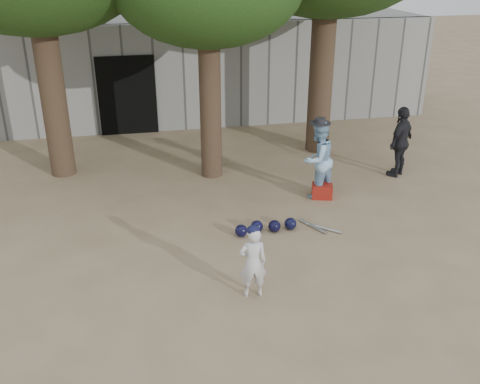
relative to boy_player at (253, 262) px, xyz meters
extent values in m
plane|color=#937C5E|center=(-0.43, 0.71, -0.57)|extent=(70.00, 70.00, 0.00)
imported|color=silver|center=(0.00, 0.00, 0.00)|extent=(0.43, 0.29, 1.14)
imported|color=#8FBBDE|center=(2.15, 3.29, 0.25)|extent=(1.00, 0.93, 1.63)
imported|color=black|center=(4.39, 4.00, 0.25)|extent=(1.00, 0.90, 1.64)
cube|color=maroon|center=(2.24, 3.16, -0.42)|extent=(0.49, 0.43, 0.30)
cube|color=gray|center=(-0.43, 8.71, 0.93)|extent=(16.00, 0.35, 3.00)
cube|color=black|center=(-1.63, 8.51, 0.53)|extent=(1.60, 0.08, 2.20)
cube|color=slate|center=(-0.43, 11.21, 0.93)|extent=(16.00, 5.00, 3.00)
sphere|color=black|center=(0.21, 1.84, -0.46)|extent=(0.23, 0.23, 0.23)
sphere|color=black|center=(0.53, 1.94, -0.46)|extent=(0.23, 0.23, 0.23)
sphere|color=black|center=(0.85, 1.88, -0.46)|extent=(0.23, 0.23, 0.23)
sphere|color=black|center=(1.17, 1.92, -0.46)|extent=(0.23, 0.23, 0.23)
cylinder|color=#ABADB2|center=(1.61, 1.90, -0.54)|extent=(0.37, 0.67, 0.06)
cylinder|color=#ABADB2|center=(1.79, 1.78, -0.54)|extent=(0.57, 0.53, 0.06)
cylinder|color=brown|center=(-3.23, 5.71, 2.18)|extent=(0.56, 0.56, 5.50)
cylinder|color=brown|center=(0.17, 4.91, 1.93)|extent=(0.48, 0.48, 5.00)
cylinder|color=brown|center=(3.17, 6.11, 2.33)|extent=(0.60, 0.60, 5.80)
camera|label=1|loc=(-1.58, -6.58, 4.16)|focal=40.00mm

